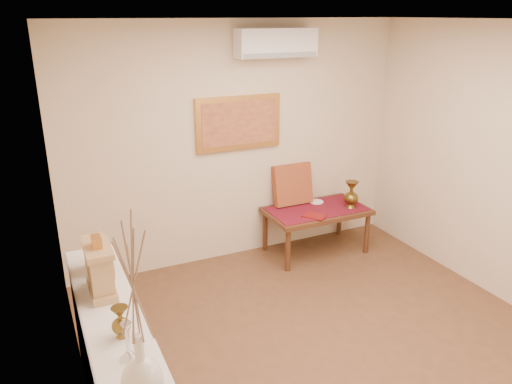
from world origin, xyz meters
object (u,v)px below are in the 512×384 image
white_vase (136,314)px  brass_urn_tall (351,192)px  wooden_chest (96,254)px  display_ledge (118,377)px  mantel_clock (100,269)px  low_table (316,214)px

white_vase → brass_urn_tall: (3.06, 2.63, -0.75)m
wooden_chest → display_ledge: bearing=-91.1°
mantel_clock → wooden_chest: mantel_clock is taller
display_ledge → wooden_chest: 0.88m
low_table → brass_urn_tall: bearing=-18.3°
mantel_clock → low_table: (2.68, 1.60, -0.67)m
display_ledge → mantel_clock: mantel_clock is taller
white_vase → mantel_clock: white_vase is taller
display_ledge → brass_urn_tall: bearing=29.7°
display_ledge → mantel_clock: (-0.01, 0.28, 0.66)m
display_ledge → wooden_chest: bearing=88.9°
mantel_clock → low_table: size_ratio=0.34×
brass_urn_tall → wooden_chest: bearing=-159.8°
white_vase → wooden_chest: (0.01, 1.51, -0.40)m
brass_urn_tall → mantel_clock: size_ratio=0.97×
display_ledge → wooden_chest: (0.01, 0.63, 0.61)m
white_vase → brass_urn_tall: bearing=40.7°
mantel_clock → white_vase: bearing=-89.4°
display_ledge → wooden_chest: size_ratio=8.28×
mantel_clock → low_table: bearing=30.8°
mantel_clock → low_table: mantel_clock is taller
display_ledge → white_vase: bearing=-89.6°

